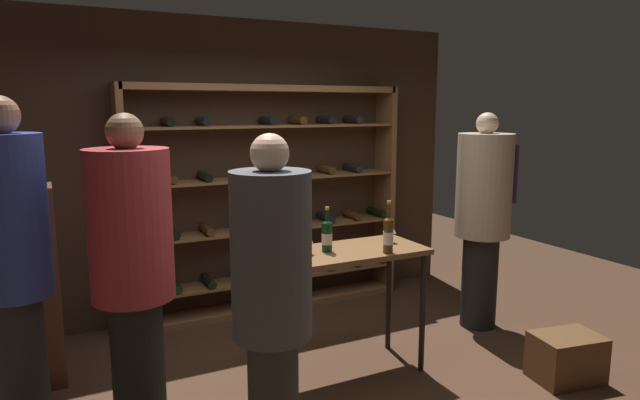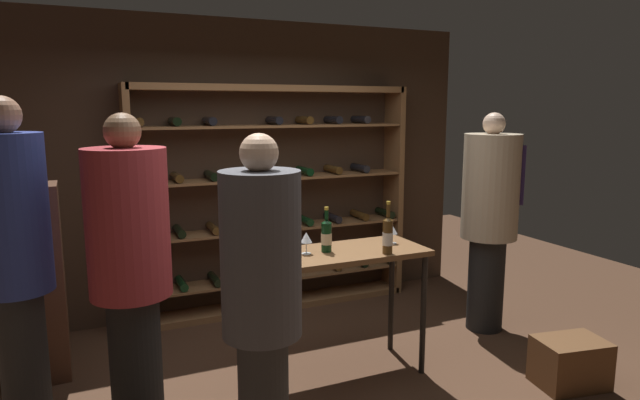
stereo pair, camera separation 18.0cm
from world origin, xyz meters
The scene contains 14 objects.
ground_plane centered at (0.00, 0.00, 0.00)m, with size 9.73×9.73×0.00m, color #472D1E.
back_wall centered at (0.00, 1.86, 1.41)m, with size 4.80×0.10×2.82m, color #3D2B1E.
wine_rack centered at (0.25, 1.65, 1.09)m, with size 2.76×0.32×2.20m.
tasting_table centered at (0.21, 0.10, 0.85)m, with size 1.27×0.55×0.96m.
person_host_in_suit centered at (1.81, 0.36, 1.08)m, with size 0.49×0.49×1.95m.
person_guest_plum_blouse centered at (-0.67, -0.73, 1.03)m, with size 0.42×0.42×1.87m.
person_guest_blue_shirt centered at (-1.88, 0.32, 1.15)m, with size 0.43×0.43×2.06m.
person_bystander_red_print centered at (-1.24, 0.09, 1.08)m, with size 0.50×0.50×1.96m.
wine_crate centered at (1.66, -0.72, 0.17)m, with size 0.48×0.34×0.35m, color brown.
display_cabinet centered at (-1.86, 0.98, 0.73)m, with size 0.44×0.36×1.46m, color #4C2D1E.
wine_bottle_amber_reserve centered at (0.48, -0.10, 1.10)m, with size 0.07×0.07×0.38m.
wine_bottle_gold_foil centered at (0.11, 0.12, 1.08)m, with size 0.08×0.08×0.33m.
wine_glass_stemmed_right centered at (-0.05, 0.12, 1.08)m, with size 0.08×0.08×0.16m.
wine_glass_stemmed_center centered at (0.66, 0.13, 1.07)m, with size 0.08×0.08×0.14m.
Camera 2 is at (-1.52, -3.37, 2.00)m, focal length 30.90 mm.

